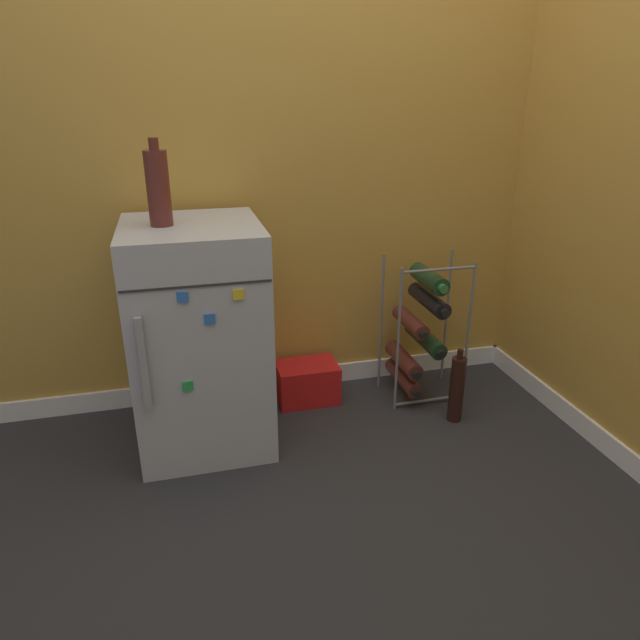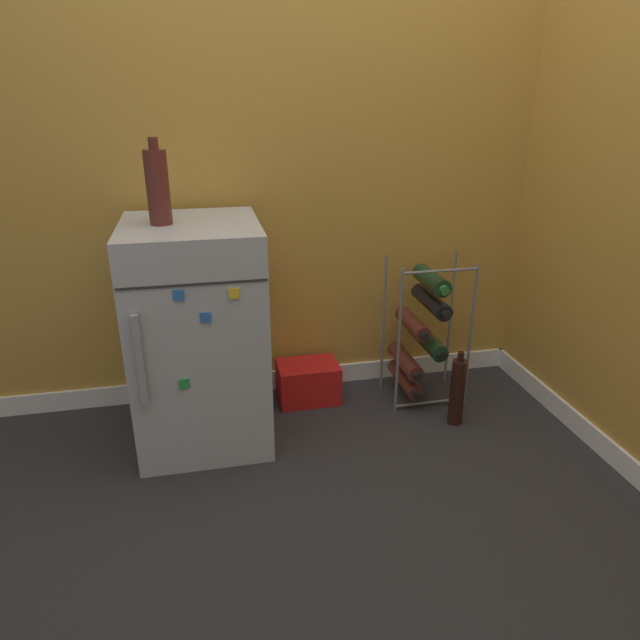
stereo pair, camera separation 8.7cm
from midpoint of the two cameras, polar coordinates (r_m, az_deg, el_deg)
ground_plane at (r=2.25m, az=1.59°, el=-13.86°), size 14.00×14.00×0.00m
wall_back at (r=2.46m, az=-2.60°, el=20.23°), size 6.99×0.07×2.50m
mini_fridge at (r=2.24m, az=-13.06°, el=-1.64°), size 0.50×0.56×0.87m
wine_rack at (r=2.56m, az=8.79°, el=-1.00°), size 0.34×0.33×0.65m
soda_box at (r=2.59m, az=-2.26°, el=-6.23°), size 0.27×0.19×0.18m
fridge_top_bottle at (r=2.09m, az=-17.06°, el=12.55°), size 0.08×0.08×0.29m
loose_bottle_floor at (r=2.47m, az=12.54°, el=-6.73°), size 0.06×0.06×0.33m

